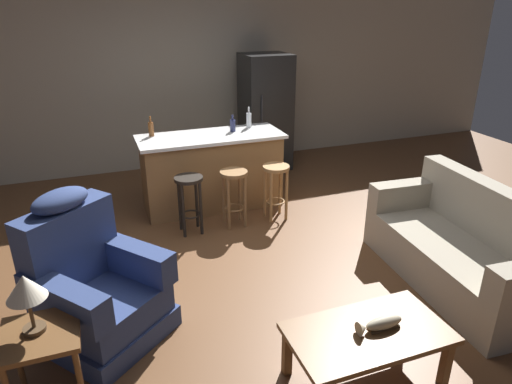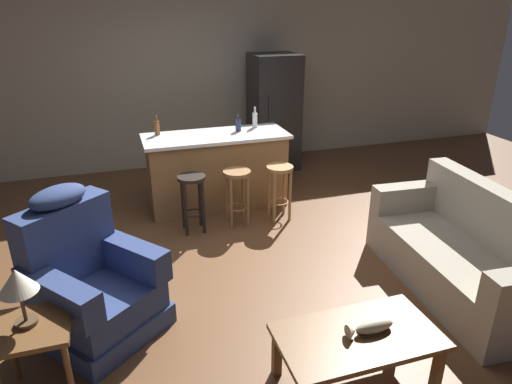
% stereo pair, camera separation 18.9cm
% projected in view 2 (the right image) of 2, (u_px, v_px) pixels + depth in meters
% --- Properties ---
extents(ground_plane, '(12.00, 12.00, 0.00)m').
position_uv_depth(ground_plane, '(248.00, 254.00, 4.84)').
color(ground_plane, brown).
extents(back_wall, '(12.00, 0.05, 2.60)m').
position_uv_depth(back_wall, '(189.00, 83.00, 7.08)').
color(back_wall, '#A89E89').
rests_on(back_wall, ground_plane).
extents(coffee_table, '(1.10, 0.60, 0.42)m').
position_uv_depth(coffee_table, '(357.00, 341.00, 3.08)').
color(coffee_table, brown).
rests_on(coffee_table, ground_plane).
extents(fish_figurine, '(0.34, 0.10, 0.10)m').
position_uv_depth(fish_figurine, '(370.00, 328.00, 3.06)').
color(fish_figurine, '#4C3823').
rests_on(fish_figurine, coffee_table).
extents(couch, '(0.97, 1.96, 0.94)m').
position_uv_depth(couch, '(465.00, 254.00, 4.18)').
color(couch, '#9E937F').
rests_on(couch, ground_plane).
extents(recliner_near_lamp, '(1.18, 1.18, 1.20)m').
position_uv_depth(recliner_near_lamp, '(90.00, 284.00, 3.60)').
color(recliner_near_lamp, navy).
rests_on(recliner_near_lamp, ground_plane).
extents(end_table, '(0.48, 0.48, 0.56)m').
position_uv_depth(end_table, '(34.00, 338.00, 2.97)').
color(end_table, brown).
rests_on(end_table, ground_plane).
extents(table_lamp, '(0.24, 0.24, 0.41)m').
position_uv_depth(table_lamp, '(17.00, 284.00, 2.82)').
color(table_lamp, '#4C3823').
rests_on(table_lamp, end_table).
extents(kitchen_island, '(1.80, 0.70, 0.95)m').
position_uv_depth(kitchen_island, '(217.00, 170.00, 5.84)').
color(kitchen_island, olive).
rests_on(kitchen_island, ground_plane).
extents(bar_stool_left, '(0.32, 0.32, 0.68)m').
position_uv_depth(bar_stool_left, '(192.00, 193.00, 5.17)').
color(bar_stool_left, black).
rests_on(bar_stool_left, ground_plane).
extents(bar_stool_middle, '(0.32, 0.32, 0.68)m').
position_uv_depth(bar_stool_middle, '(237.00, 188.00, 5.31)').
color(bar_stool_middle, olive).
rests_on(bar_stool_middle, ground_plane).
extents(bar_stool_right, '(0.32, 0.32, 0.68)m').
position_uv_depth(bar_stool_right, '(280.00, 183.00, 5.46)').
color(bar_stool_right, '#A87A47').
rests_on(bar_stool_right, ground_plane).
extents(refrigerator, '(0.70, 0.69, 1.76)m').
position_uv_depth(refrigerator, '(274.00, 113.00, 7.07)').
color(refrigerator, black).
rests_on(refrigerator, ground_plane).
extents(bottle_tall_green, '(0.07, 0.07, 0.21)m').
position_uv_depth(bottle_tall_green, '(238.00, 125.00, 5.78)').
color(bottle_tall_green, '#23284C').
rests_on(bottle_tall_green, kitchen_island).
extents(bottle_short_amber, '(0.07, 0.07, 0.25)m').
position_uv_depth(bottle_short_amber, '(157.00, 127.00, 5.61)').
color(bottle_short_amber, brown).
rests_on(bottle_short_amber, kitchen_island).
extents(bottle_wine_dark, '(0.07, 0.07, 0.27)m').
position_uv_depth(bottle_wine_dark, '(255.00, 120.00, 5.94)').
color(bottle_wine_dark, silver).
rests_on(bottle_wine_dark, kitchen_island).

